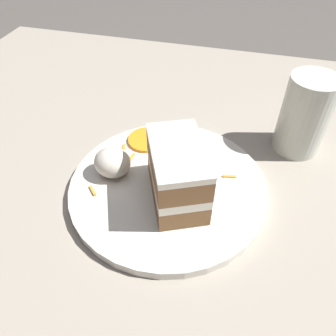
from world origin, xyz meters
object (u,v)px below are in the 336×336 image
(plate, at_px, (168,186))
(drinking_glass, at_px, (303,120))
(cream_dollop, at_px, (112,162))
(orange_garnish, at_px, (146,140))
(cake_slice, at_px, (177,174))

(plate, distance_m, drinking_glass, 0.24)
(cream_dollop, xyz_separation_m, orange_garnish, (-0.02, -0.09, -0.02))
(cake_slice, relative_size, orange_garnish, 2.10)
(drinking_glass, bearing_deg, plate, 39.54)
(orange_garnish, xyz_separation_m, drinking_glass, (-0.24, -0.07, 0.04))
(cream_dollop, bearing_deg, drinking_glass, -150.38)
(cream_dollop, bearing_deg, cake_slice, 169.28)
(cake_slice, distance_m, cream_dollop, 0.11)
(plate, xyz_separation_m, cake_slice, (-0.02, 0.02, 0.05))
(cream_dollop, bearing_deg, plate, -179.51)
(plate, relative_size, cream_dollop, 5.31)
(plate, height_order, cream_dollop, cream_dollop)
(orange_garnish, relative_size, drinking_glass, 0.48)
(plate, distance_m, cream_dollop, 0.09)
(cake_slice, xyz_separation_m, drinking_glass, (-0.17, -0.17, -0.00))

